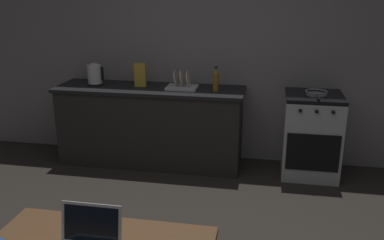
{
  "coord_description": "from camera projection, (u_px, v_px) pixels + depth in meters",
  "views": [
    {
      "loc": [
        0.71,
        -2.44,
        2.0
      ],
      "look_at": [
        0.08,
        0.95,
        0.9
      ],
      "focal_mm": 39.05,
      "sensor_mm": 36.0,
      "label": 1
    }
  ],
  "objects": [
    {
      "name": "back_wall",
      "position": [
        233.0,
        49.0,
        4.8
      ],
      "size": [
        6.4,
        0.1,
        2.65
      ],
      "primitive_type": "cube",
      "color": "gray",
      "rests_on": "ground_plane"
    },
    {
      "name": "kitchen_counter",
      "position": [
        151.0,
        125.0,
        4.9
      ],
      "size": [
        2.16,
        0.64,
        0.91
      ],
      "color": "#282623",
      "rests_on": "ground_plane"
    },
    {
      "name": "stove_oven",
      "position": [
        311.0,
        135.0,
        4.58
      ],
      "size": [
        0.6,
        0.62,
        0.91
      ],
      "color": "#B7BABF",
      "rests_on": "ground_plane"
    },
    {
      "name": "electric_kettle",
      "position": [
        95.0,
        75.0,
        4.84
      ],
      "size": [
        0.19,
        0.17,
        0.25
      ],
      "color": "black",
      "rests_on": "kitchen_counter"
    },
    {
      "name": "bottle",
      "position": [
        216.0,
        80.0,
        4.54
      ],
      "size": [
        0.07,
        0.07,
        0.27
      ],
      "color": "#8C601E",
      "rests_on": "kitchen_counter"
    },
    {
      "name": "frying_pan",
      "position": [
        317.0,
        93.0,
        4.41
      ],
      "size": [
        0.23,
        0.41,
        0.05
      ],
      "color": "gray",
      "rests_on": "stove_oven"
    },
    {
      "name": "cereal_box",
      "position": [
        140.0,
        75.0,
        4.76
      ],
      "size": [
        0.13,
        0.05,
        0.27
      ],
      "color": "gold",
      "rests_on": "kitchen_counter"
    },
    {
      "name": "dish_rack",
      "position": [
        182.0,
        85.0,
        4.68
      ],
      "size": [
        0.34,
        0.26,
        0.21
      ],
      "color": "silver",
      "rests_on": "kitchen_counter"
    }
  ]
}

